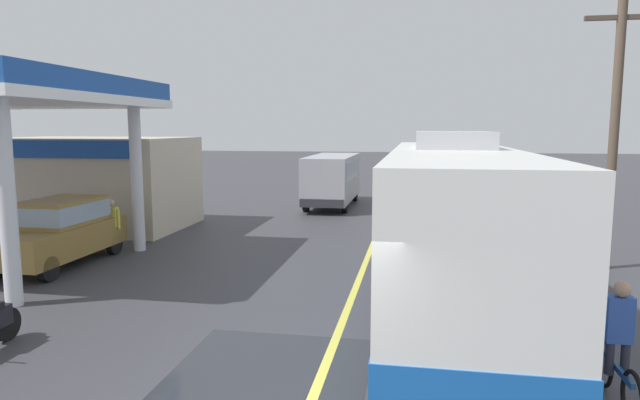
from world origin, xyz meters
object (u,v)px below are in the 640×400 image
Objects in this scene: car_at_pump at (60,229)px; pedestrian_near_pump at (75,224)px; pedestrian_by_shop at (112,223)px; minibus_opposing_lane at (332,176)px; coach_bus_main at (453,227)px; car_trailing_behind_bus at (428,178)px; cyclist_on_shoulder at (618,348)px.

car_at_pump is 1.17m from pedestrian_near_pump.
pedestrian_by_shop is (0.67, 1.48, -0.08)m from car_at_pump.
coach_bus_main is at bearing -71.68° from minibus_opposing_lane.
car_trailing_behind_bus is at bearing 90.54° from coach_bus_main.
pedestrian_near_pump is (-0.31, 1.13, -0.08)m from car_at_pump.
cyclist_on_shoulder is 14.39m from pedestrian_near_pump.
cyclist_on_shoulder is 13.71m from pedestrian_by_shop.
coach_bus_main is 4.39m from cyclist_on_shoulder.
coach_bus_main is 2.63× the size of car_trailing_behind_bus.
pedestrian_near_pump is at bearing 105.26° from car_at_pump.
car_trailing_behind_bus is at bearing 46.45° from minibus_opposing_lane.
coach_bus_main reaches higher than minibus_opposing_lane.
cyclist_on_shoulder is (1.99, -3.80, -0.94)m from coach_bus_main.
coach_bus_main reaches higher than cyclist_on_shoulder.
car_at_pump reaches higher than cyclist_on_shoulder.
car_at_pump is 2.53× the size of pedestrian_by_shop.
cyclist_on_shoulder is at bearing -31.18° from pedestrian_by_shop.
car_trailing_behind_bus is at bearing 95.38° from cyclist_on_shoulder.
cyclist_on_shoulder is at bearing -69.63° from minibus_opposing_lane.
coach_bus_main is 2.63× the size of car_at_pump.
pedestrian_near_pump is 1.00× the size of pedestrian_by_shop.
coach_bus_main is 10.31m from pedestrian_by_shop.
pedestrian_near_pump is at bearing -117.26° from minibus_opposing_lane.
minibus_opposing_lane reaches higher than pedestrian_by_shop.
minibus_opposing_lane is (5.62, 12.64, 0.46)m from car_at_pump.
minibus_opposing_lane is 3.69× the size of pedestrian_near_pump.
minibus_opposing_lane is 1.46× the size of car_trailing_behind_bus.
car_at_pump is 1.00× the size of car_trailing_behind_bus.
coach_bus_main is 6.65× the size of pedestrian_by_shop.
car_trailing_behind_bus is (-2.18, 23.11, 0.23)m from cyclist_on_shoulder.
car_at_pump is at bearing -113.98° from minibus_opposing_lane.
pedestrian_near_pump is 19.45m from car_trailing_behind_bus.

